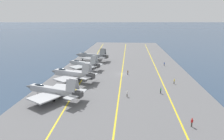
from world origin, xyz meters
TOP-DOWN VIEW (x-y plane):
  - ground_plane at (0.00, 0.00)m, footprint 2000.00×2000.00m
  - carrier_deck at (0.00, 0.00)m, footprint 196.67×49.89m
  - deck_stripe_foul_line at (0.00, -13.72)m, footprint 176.98×3.61m
  - deck_stripe_centerline at (0.00, 0.00)m, footprint 177.00×0.36m
  - deck_stripe_edge_line at (0.00, 13.72)m, footprint 176.79×9.49m
  - parked_jet_nearest at (-25.54, 16.59)m, footprint 14.08×17.46m
  - parked_jet_second at (-10.13, 16.01)m, footprint 14.10×16.87m
  - parked_jet_third at (5.72, 15.64)m, footprint 13.06×15.58m
  - parked_jet_fourth at (22.22, 15.33)m, footprint 13.04×17.39m
  - crew_blue_vest at (14.73, -18.05)m, footprint 0.46×0.43m
  - crew_red_vest at (-36.31, -14.79)m, footprint 0.42×0.46m
  - crew_yellow_vest at (-10.20, -17.01)m, footprint 0.42×0.33m
  - crew_white_vest at (-22.22, -2.20)m, footprint 0.35×0.43m
  - crew_brown_vest at (-0.81, -2.22)m, footprint 0.42×0.46m
  - crew_green_vest at (-19.05, -11.48)m, footprint 0.43×0.34m

SIDE VIEW (x-z plane):
  - ground_plane at x=0.00m, z-range 0.00..0.00m
  - carrier_deck at x=0.00m, z-range 0.00..0.40m
  - deck_stripe_foul_line at x=0.00m, z-range 0.40..0.41m
  - deck_stripe_centerline at x=0.00m, z-range 0.40..0.41m
  - deck_stripe_edge_line at x=0.00m, z-range 0.40..0.41m
  - crew_blue_vest at x=14.73m, z-range 0.48..2.14m
  - crew_yellow_vest at x=-10.20m, z-range 0.48..2.18m
  - crew_white_vest at x=-22.22m, z-range 0.48..2.19m
  - crew_green_vest at x=-19.05m, z-range 0.49..2.21m
  - crew_brown_vest at x=-0.81m, z-range 0.49..2.24m
  - crew_red_vest at x=-36.31m, z-range 0.49..2.28m
  - parked_jet_third at x=5.72m, z-range -0.40..5.74m
  - parked_jet_nearest at x=-25.54m, z-range -0.26..5.85m
  - parked_jet_second at x=-10.13m, z-range -0.27..6.11m
  - parked_jet_fourth at x=22.22m, z-range -0.20..6.22m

